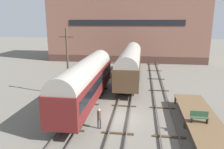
% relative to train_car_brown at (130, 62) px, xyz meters
% --- Properties ---
extents(ground_plane, '(200.00, 200.00, 0.00)m').
position_rel_train_car_brown_xyz_m(ground_plane, '(0.00, -13.56, -2.91)').
color(ground_plane, '#6B665B').
extents(track_left, '(2.60, 60.00, 0.26)m').
position_rel_train_car_brown_xyz_m(track_left, '(-4.11, -13.56, -2.77)').
color(track_left, '#4C4742').
rests_on(track_left, ground).
extents(track_middle, '(2.60, 60.00, 0.26)m').
position_rel_train_car_brown_xyz_m(track_middle, '(0.00, -13.56, -2.77)').
color(track_middle, '#4C4742').
rests_on(track_middle, ground).
extents(track_right, '(2.60, 60.00, 0.26)m').
position_rel_train_car_brown_xyz_m(track_right, '(4.11, -13.56, -2.77)').
color(track_right, '#4C4742').
rests_on(track_right, ground).
extents(train_car_brown, '(3.09, 18.39, 5.14)m').
position_rel_train_car_brown_xyz_m(train_car_brown, '(0.00, 0.00, 0.00)').
color(train_car_brown, black).
rests_on(train_car_brown, ground).
extents(train_car_maroon, '(2.87, 16.45, 5.04)m').
position_rel_train_car_brown_xyz_m(train_car_maroon, '(-4.11, -10.52, -0.04)').
color(train_car_maroon, black).
rests_on(train_car_maroon, ground).
extents(station_platform, '(2.86, 11.72, 1.11)m').
position_rel_train_car_brown_xyz_m(station_platform, '(6.86, -14.76, -1.89)').
color(station_platform, brown).
rests_on(station_platform, ground).
extents(bench, '(1.40, 0.40, 0.91)m').
position_rel_train_car_brown_xyz_m(bench, '(6.44, -15.79, -1.31)').
color(bench, '#2D4C33').
rests_on(bench, station_platform).
extents(person_worker, '(0.32, 0.32, 1.83)m').
position_rel_train_car_brown_xyz_m(person_worker, '(-1.68, -15.88, -1.80)').
color(person_worker, '#282833').
rests_on(person_worker, ground).
extents(utility_pole, '(1.80, 0.24, 8.19)m').
position_rel_train_car_brown_xyz_m(utility_pole, '(-7.01, -8.09, 1.34)').
color(utility_pole, '#473828').
rests_on(utility_pole, ground).
extents(warehouse_building, '(35.14, 11.62, 15.73)m').
position_rel_train_car_brown_xyz_m(warehouse_building, '(-1.98, 20.28, 4.95)').
color(warehouse_building, '#4F342A').
rests_on(warehouse_building, ground).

